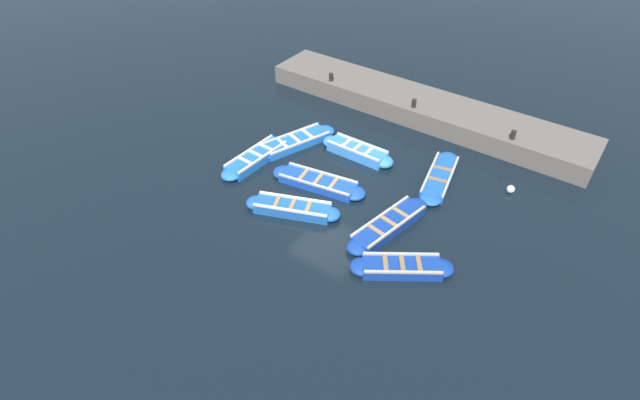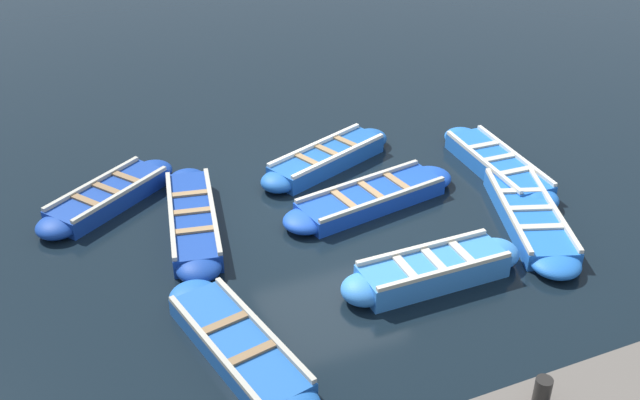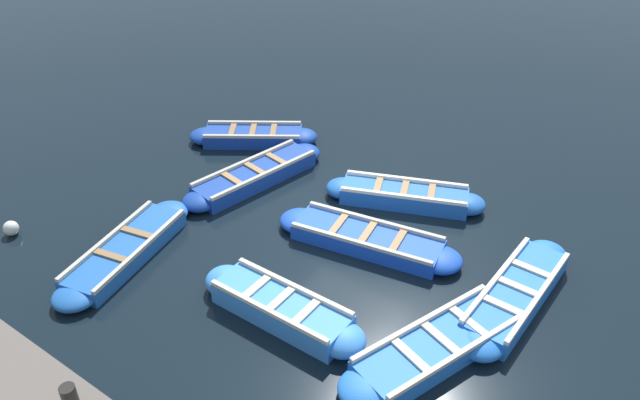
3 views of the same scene
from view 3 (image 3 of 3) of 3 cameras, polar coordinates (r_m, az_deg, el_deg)
The scene contains 11 objects.
ground_plane at distance 12.41m, azimuth 1.74°, elevation -2.55°, with size 120.00×120.00×0.00m, color black.
boat_broadside at distance 15.45m, azimuth -6.11°, elevation 5.82°, with size 2.39×3.01×0.39m.
boat_alongside at distance 11.88m, azimuth 4.34°, elevation -3.59°, with size 1.42×3.75×0.37m.
boat_far_corner at distance 10.01m, azimuth 10.85°, elevation -12.90°, with size 3.78×2.03×0.37m.
boat_near_quay at distance 12.13m, azimuth -17.32°, elevation -4.43°, with size 3.57×1.48×0.35m.
boat_stern_in at distance 11.14m, azimuth 17.47°, elevation -8.24°, with size 3.54×0.92×0.40m.
boat_centre at distance 13.16m, azimuth 7.70°, elevation 0.40°, with size 1.90×3.36×0.41m.
boat_mid_row at distance 10.36m, azimuth -3.56°, elevation -9.86°, with size 0.79×3.15×0.47m.
boat_end_of_row at distance 13.82m, azimuth -5.94°, elevation 2.26°, with size 3.74×1.42×0.40m.
bollard_mid_north at distance 8.68m, azimuth -21.92°, elevation -16.36°, with size 0.20×0.20×0.35m, color black.
buoy_orange_near at distance 13.55m, azimuth -26.41°, elevation -2.33°, with size 0.30×0.30×0.30m, color silver.
Camera 3 is at (8.39, 5.48, 7.32)m, focal length 35.00 mm.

